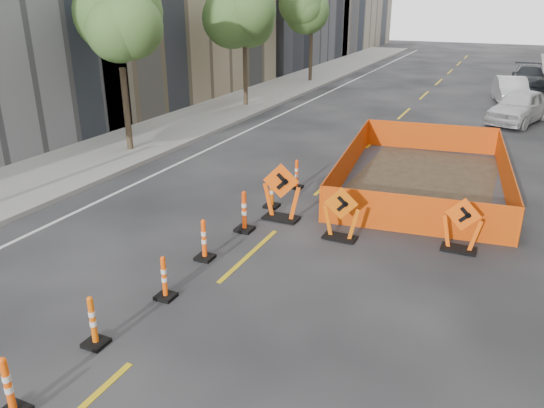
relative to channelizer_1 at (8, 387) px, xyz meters
The scene contains 19 objects.
ground_plane 2.38m from the channelizer_1, 69.15° to the left, with size 140.00×140.00×0.00m, color black.
sidewalk_left 16.36m from the channelizer_1, 119.99° to the left, with size 4.00×90.00×0.15m, color gray.
tree_l_b 14.88m from the channelizer_1, 121.90° to the left, with size 2.80×2.80×5.95m.
tree_l_c 23.77m from the channelizer_1, 108.87° to the left, with size 2.80×2.80×5.95m.
tree_l_d 33.29m from the channelizer_1, 103.25° to the left, with size 2.80×2.80×5.95m.
channelizer_1 is the anchor object (origin of this frame).
channelizer_2 1.84m from the channelizer_1, 92.26° to the left, with size 0.40×0.40×1.01m, color #DF5709, non-canonical shape.
channelizer_3 3.68m from the channelizer_1, 87.88° to the left, with size 0.38×0.38×0.97m, color #F44E0A, non-canonical shape.
channelizer_4 5.52m from the channelizer_1, 90.45° to the left, with size 0.40×0.40×1.02m, color #FF4E0A, non-canonical shape.
channelizer_5 7.36m from the channelizer_1, 89.51° to the left, with size 0.44×0.44×1.13m, color #EA4109, non-canonical shape.
channelizer_6 9.20m from the channelizer_1, 89.94° to the left, with size 0.41×0.41×1.05m, color #DA5809, non-canonical shape.
channelizer_7 11.04m from the channelizer_1, 89.76° to the left, with size 0.38×0.38×0.96m, color #FF4A0A, non-canonical shape.
chevron_sign_left 8.51m from the channelizer_1, 85.67° to the left, with size 1.10×0.66×1.65m, color #F0520A, non-canonical shape.
chevron_sign_center 8.34m from the channelizer_1, 72.35° to the left, with size 0.95×0.57×1.43m, color #E45F09, non-canonical shape.
chevron_sign_right 10.09m from the channelizer_1, 57.69° to the left, with size 0.93×0.56×1.39m, color #FF560A, non-canonical shape.
safety_fence 13.80m from the channelizer_1, 74.49° to the left, with size 5.04×8.58×1.07m, color orange, non-canonical shape.
parked_car_near 25.12m from the channelizer_1, 75.47° to the left, with size 1.89×4.69×1.60m, color silver.
parked_car_mid 30.05m from the channelizer_1, 78.99° to the left, with size 1.56×4.48×1.48m, color #ACACB2.
parked_car_far 36.78m from the channelizer_1, 79.61° to the left, with size 2.02×4.98×1.45m, color black.
Camera 1 is at (5.30, -6.20, 5.87)m, focal length 35.00 mm.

